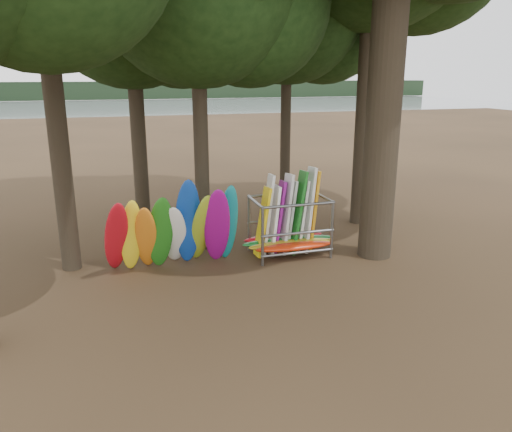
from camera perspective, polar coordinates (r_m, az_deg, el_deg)
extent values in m
plane|color=#47331E|center=(14.74, 0.40, -6.89)|extent=(120.00, 120.00, 0.00)
plane|color=gray|center=(73.31, -13.83, 11.02)|extent=(160.00, 160.00, 0.00)
cube|color=black|center=(123.10, -15.33, 13.67)|extent=(160.00, 4.00, 4.00)
cylinder|color=black|center=(15.32, -22.75, 18.41)|extent=(0.56, 0.56, 13.38)
cylinder|color=black|center=(18.48, -13.54, 12.92)|extent=(0.53, 0.53, 9.76)
cylinder|color=black|center=(21.08, -6.76, 19.26)|extent=(0.55, 0.55, 13.95)
cylinder|color=black|center=(20.68, 3.46, 13.87)|extent=(0.42, 0.42, 9.96)
cylinder|color=black|center=(16.21, -6.36, 13.13)|extent=(0.42, 0.42, 9.90)
cylinder|color=black|center=(19.57, 12.45, 18.47)|extent=(0.49, 0.49, 13.40)
cylinder|color=black|center=(15.94, 15.10, 21.45)|extent=(1.06, 1.06, 14.78)
ellipsoid|color=red|center=(14.78, -15.67, -2.40)|extent=(0.91, 1.91, 2.59)
ellipsoid|color=yellow|center=(14.87, -14.06, -2.25)|extent=(0.78, 1.37, 2.50)
ellipsoid|color=orange|center=(14.89, -12.43, -2.49)|extent=(0.77, 1.67, 2.36)
ellipsoid|color=#24761C|center=(14.87, -10.85, -1.96)|extent=(0.85, 1.41, 2.54)
ellipsoid|color=white|center=(15.19, -9.35, -2.17)|extent=(0.93, 1.68, 2.24)
ellipsoid|color=#1140AA|center=(15.05, -7.80, -0.76)|extent=(0.81, 1.40, 2.97)
ellipsoid|color=#9CB624|center=(15.18, -6.21, -1.43)|extent=(0.86, 1.86, 2.59)
ellipsoid|color=#910D7B|center=(14.99, -4.47, -1.22)|extent=(0.98, 1.71, 2.75)
ellipsoid|color=#128288|center=(15.41, -3.23, -0.80)|extent=(0.66, 1.16, 2.67)
ellipsoid|color=red|center=(15.96, 4.42, -3.49)|extent=(2.61, 0.55, 0.24)
ellipsoid|color=#B28F17|center=(16.20, 4.07, -3.19)|extent=(2.94, 0.55, 0.24)
ellipsoid|color=#1A782E|center=(16.49, 3.67, -2.83)|extent=(3.13, 0.55, 0.24)
ellipsoid|color=red|center=(16.85, 3.19, -2.41)|extent=(2.79, 0.55, 0.24)
cube|color=yellow|center=(16.02, 0.75, -0.70)|extent=(0.51, 0.75, 2.28)
cube|color=silver|center=(16.16, 1.25, 0.12)|extent=(0.49, 0.76, 2.65)
cube|color=white|center=(16.13, 2.08, -0.58)|extent=(0.43, 0.74, 2.30)
cube|color=#891686|center=(16.32, 2.54, -0.16)|extent=(0.50, 0.75, 2.41)
cube|color=silver|center=(16.21, 3.38, 0.17)|extent=(0.47, 0.80, 2.66)
cube|color=silver|center=(16.48, 3.79, -0.05)|extent=(0.46, 0.76, 2.40)
cube|color=#186F1E|center=(16.28, 4.73, 0.41)|extent=(0.58, 0.78, 2.75)
cube|color=white|center=(16.56, 5.12, 0.02)|extent=(0.48, 0.77, 2.40)
cube|color=white|center=(16.44, 5.96, 0.66)|extent=(0.44, 0.79, 2.84)
cube|color=#F0A31A|center=(16.69, 6.35, 0.62)|extent=(0.45, 0.80, 2.70)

